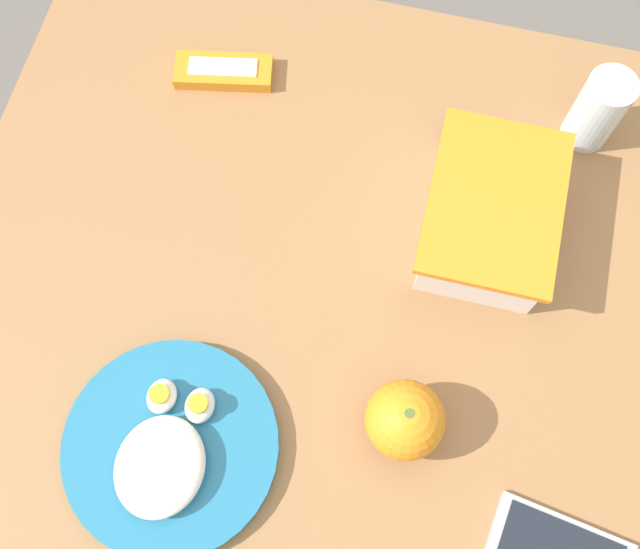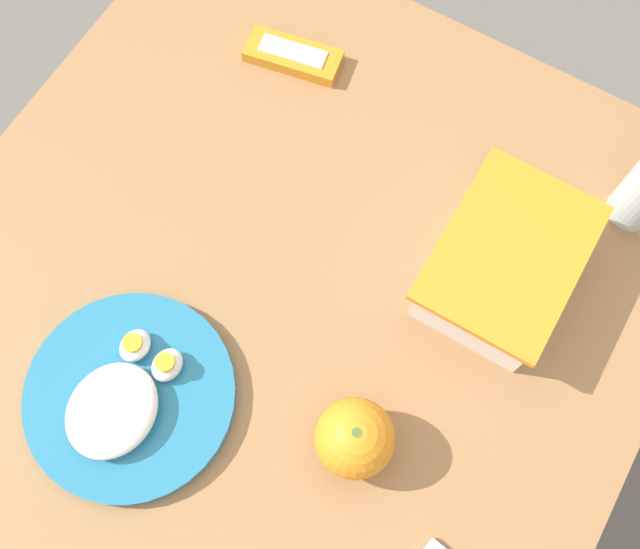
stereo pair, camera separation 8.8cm
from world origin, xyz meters
The scene contains 7 objects.
ground_plane centered at (0.00, 0.00, 0.00)m, with size 10.00×10.00×0.00m, color #66605B.
table centered at (0.00, 0.00, 0.64)m, with size 0.94×0.87×0.73m.
food_container centered at (-0.16, 0.21, 0.76)m, with size 0.21×0.15×0.08m.
orange_fruit centered at (0.10, 0.16, 0.77)m, with size 0.09×0.09×0.09m.
rice_plate centered at (0.19, -0.09, 0.74)m, with size 0.24×0.24×0.05m.
candy_bar centered at (-0.30, -0.17, 0.74)m, with size 0.07×0.14×0.02m.
drinking_glass centered at (-0.32, 0.31, 0.78)m, with size 0.06×0.06×0.11m.
Camera 1 is at (0.24, 0.10, 1.58)m, focal length 42.00 mm.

